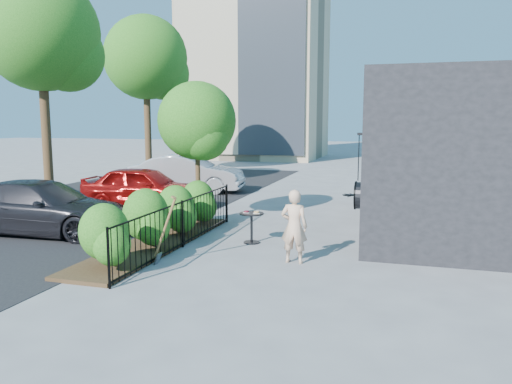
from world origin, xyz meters
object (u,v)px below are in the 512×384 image
(woman, at_px, (294,226))
(car_silver, at_px, (187,173))
(shovel, at_px, (164,234))
(patio_tree, at_px, (199,126))
(car_darkgrey, at_px, (42,207))
(street_tree_near, at_px, (41,40))
(cafe_table, at_px, (252,222))
(car_red, at_px, (144,187))
(street_tree_far, at_px, (146,63))

(woman, xyz_separation_m, car_silver, (-6.39, 8.86, -0.01))
(woman, height_order, shovel, woman)
(patio_tree, relative_size, car_silver, 0.86)
(car_silver, height_order, car_darkgrey, car_silver)
(shovel, bearing_deg, car_darkgrey, 158.73)
(street_tree_near, relative_size, car_silver, 1.80)
(street_tree_near, relative_size, shovel, 5.67)
(cafe_table, distance_m, car_red, 6.01)
(street_tree_far, relative_size, car_darkgrey, 1.76)
(car_silver, bearing_deg, car_red, 175.48)
(shovel, xyz_separation_m, car_silver, (-3.90, 9.77, 0.12))
(car_red, bearing_deg, street_tree_near, 68.41)
(shovel, bearing_deg, woman, 19.95)
(woman, height_order, car_darkgrey, woman)
(cafe_table, xyz_separation_m, woman, (1.32, -1.34, 0.26))
(patio_tree, relative_size, street_tree_far, 0.48)
(patio_tree, xyz_separation_m, car_red, (-2.70, 1.64, -2.06))
(patio_tree, height_order, woman, patio_tree)
(cafe_table, height_order, woman, woman)
(shovel, relative_size, car_darkgrey, 0.31)
(car_red, xyz_separation_m, car_silver, (-0.23, 3.96, 0.05))
(car_red, relative_size, car_silver, 0.90)
(cafe_table, xyz_separation_m, car_silver, (-5.07, 7.52, 0.25))
(woman, bearing_deg, street_tree_near, -30.27)
(car_red, bearing_deg, car_darkgrey, 166.94)
(street_tree_near, height_order, shovel, street_tree_near)
(street_tree_near, distance_m, street_tree_far, 8.00)
(cafe_table, height_order, car_silver, car_silver)
(patio_tree, xyz_separation_m, cafe_table, (2.14, -1.91, -2.26))
(cafe_table, bearing_deg, shovel, -117.39)
(street_tree_near, bearing_deg, woman, -30.04)
(street_tree_far, bearing_deg, car_darkgrey, -72.29)
(woman, relative_size, car_silver, 0.33)
(car_red, bearing_deg, patio_tree, -125.71)
(patio_tree, height_order, shovel, patio_tree)
(cafe_table, distance_m, car_silver, 9.07)
(patio_tree, xyz_separation_m, street_tree_near, (-7.70, 3.20, 3.15))
(street_tree_far, height_order, shovel, street_tree_far)
(patio_tree, relative_size, cafe_table, 5.06)
(patio_tree, bearing_deg, street_tree_near, 157.43)
(car_darkgrey, bearing_deg, car_silver, -7.00)
(patio_tree, xyz_separation_m, woman, (3.46, -3.26, -2.00))
(patio_tree, bearing_deg, cafe_table, -41.79)
(car_silver, bearing_deg, street_tree_near, 108.95)
(street_tree_near, xyz_separation_m, shovel, (8.68, -7.36, -5.28))
(car_red, distance_m, car_silver, 3.97)
(street_tree_far, xyz_separation_m, shovel, (8.68, -15.36, -5.28))
(woman, xyz_separation_m, car_darkgrey, (-6.80, 0.77, -0.08))
(street_tree_near, height_order, car_red, street_tree_near)
(shovel, relative_size, car_silver, 0.32)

